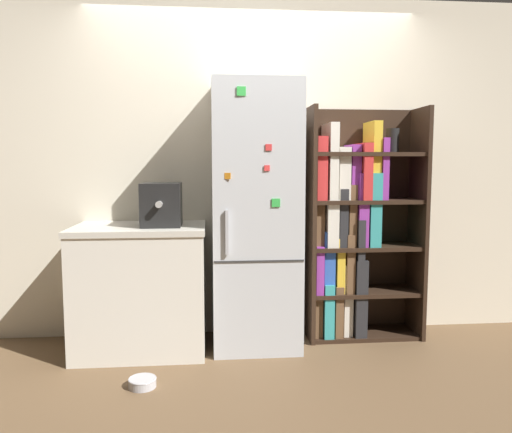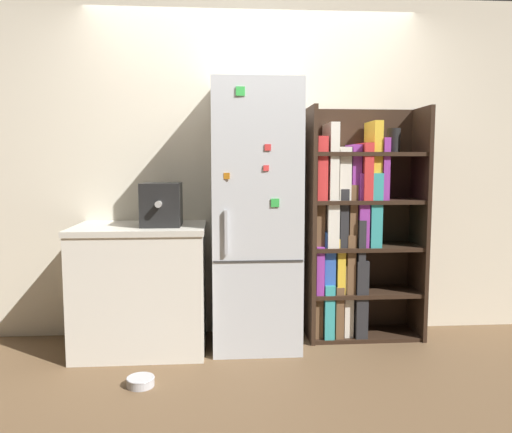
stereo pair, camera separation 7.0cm
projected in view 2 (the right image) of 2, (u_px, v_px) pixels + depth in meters
ground_plane at (257, 351)px, 3.57m from camera, size 16.00×16.00×0.00m
wall_back at (252, 168)px, 3.90m from camera, size 8.00×0.05×2.60m
refrigerator at (255, 216)px, 3.62m from camera, size 0.62×0.61×1.91m
bookshelf at (352, 230)px, 3.82m from camera, size 0.88×0.38×1.76m
kitchen_counter at (141, 287)px, 3.59m from camera, size 0.92×0.66×0.90m
espresso_machine at (162, 204)px, 3.50m from camera, size 0.27×0.36×0.30m
pet_bowl at (141, 381)px, 3.00m from camera, size 0.17×0.17×0.06m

